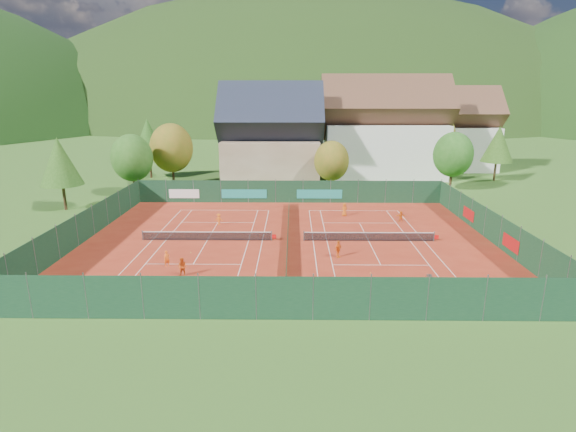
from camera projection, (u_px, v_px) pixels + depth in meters
The scene contains 32 objects.
ground at pixel (288, 241), 44.40m from camera, with size 600.00×600.00×0.00m, color #2E591B.
clay_pad at pixel (288, 241), 44.39m from camera, with size 40.00×32.00×0.01m, color #9C2A16.
court_markings_left at pixel (207, 240), 44.49m from camera, with size 11.03×23.83×0.00m.
court_markings_right at pixel (369, 241), 44.30m from camera, with size 11.03×23.83×0.00m.
tennis_net_left at pixel (209, 236), 44.35m from camera, with size 13.30×0.10×1.02m.
tennis_net_right at pixel (370, 236), 44.16m from camera, with size 13.30×0.10×1.02m.
court_divider at pixel (288, 236), 44.26m from camera, with size 0.03×28.80×1.00m.
fence_north at pixel (286, 192), 59.43m from camera, with size 40.00×0.10×3.00m.
fence_south at pixel (285, 298), 28.57m from camera, with size 40.00×0.04×3.00m.
fence_west at pixel (85, 226), 44.23m from camera, with size 0.04×32.00×3.00m.
fence_east at pixel (492, 227), 43.82m from camera, with size 0.09×32.00×3.00m.
chalet at pixel (271, 142), 71.60m from camera, with size 16.20×12.00×16.00m.
hotel_block_a at pixel (384, 134), 76.96m from camera, with size 21.60×11.00×17.25m.
hotel_block_b at pixel (449, 134), 84.71m from camera, with size 17.28×10.00×15.50m.
tree_west_front at pixel (132, 158), 62.51m from camera, with size 5.72×5.72×8.69m.
tree_west_mid at pixel (171, 148), 68.07m from camera, with size 6.44×6.44×9.78m.
tree_west_back at pixel (148, 138), 75.67m from camera, with size 5.60×5.60×10.00m.
tree_center at pixel (332, 161), 64.29m from camera, with size 5.01×5.01×7.60m.
tree_east_front at pixel (453, 155), 65.82m from camera, with size 5.72×5.72×8.69m.
tree_east_mid at pixel (498, 144), 73.24m from camera, with size 5.04×5.04×9.00m.
tree_west_side at pixel (60, 161), 54.69m from camera, with size 5.04×5.04×9.00m.
tree_east_back at pixel (435, 135), 80.87m from camera, with size 7.15×7.15×10.86m.
mountain_backdrop at pixel (338, 182), 279.68m from camera, with size 820.00×530.00×242.00m.
ball_hopper at pixel (429, 277), 34.32m from camera, with size 0.34×0.34×0.80m.
loose_ball_0 at pixel (191, 252), 41.05m from camera, with size 0.07×0.07×0.07m, color #CCD833.
loose_ball_1 at pixel (370, 273), 36.41m from camera, with size 0.07×0.07×0.07m, color #CCD833.
player_left_near at pixel (167, 259), 37.66m from camera, with size 0.51×0.33×1.40m, color orange.
player_left_mid at pixel (182, 267), 35.58m from camera, with size 0.77×0.60×1.59m, color #C94811.
player_left_far at pixel (219, 219), 49.57m from camera, with size 0.84×0.48×1.30m, color orange.
player_right_near at pixel (338, 249), 39.73m from camera, with size 0.91×0.38×1.56m, color orange.
player_right_far_a at pixel (344, 210), 53.09m from camera, with size 0.77×0.50×1.58m, color #D05912.
player_right_far_b at pixel (401, 216), 50.85m from camera, with size 1.15×0.37×1.25m, color orange.
Camera 1 is at (0.54, -42.15, 14.14)m, focal length 28.00 mm.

